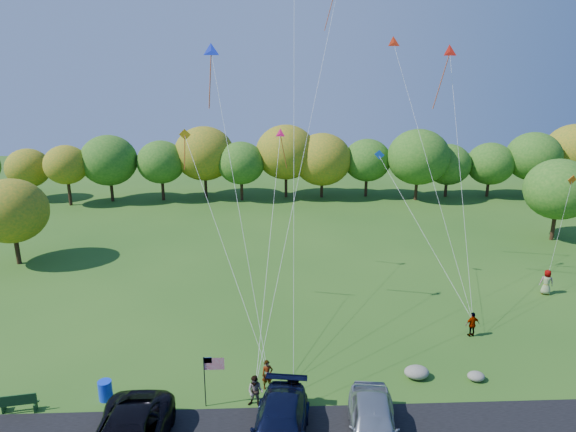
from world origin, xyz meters
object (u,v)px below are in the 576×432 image
trash_barrel (105,390)px  minivan_silver (373,424)px  flyer_d (472,324)px  flyer_a (267,375)px  flyer_e (547,282)px  park_bench (18,403)px  flyer_c (293,391)px  flyer_b (255,391)px  minivan_navy (280,428)px

trash_barrel → minivan_silver: bearing=-15.7°
flyer_d → flyer_a: bearing=10.2°
minivan_silver → flyer_a: bearing=145.2°
flyer_a → flyer_e: size_ratio=0.85×
flyer_a → park_bench: (-11.45, -1.37, -0.25)m
flyer_c → minivan_silver: bearing=179.7°
flyer_b → flyer_a: bearing=85.5°
minivan_navy → flyer_d: bearing=45.3°
flyer_d → trash_barrel: 20.43m
minivan_silver → flyer_b: size_ratio=3.22×
minivan_navy → flyer_e: flyer_e is taller
flyer_e → park_bench: flyer_e is taller
flyer_e → flyer_b: bearing=47.0°
flyer_e → park_bench: (-30.87, -11.47, -0.38)m
flyer_a → flyer_c: 1.83m
minivan_silver → flyer_c: size_ratio=3.29×
minivan_navy → park_bench: (-11.95, 2.65, -0.36)m
minivan_silver → flyer_e: 20.57m
trash_barrel → flyer_c: bearing=-5.2°
minivan_navy → flyer_a: 4.06m
flyer_e → trash_barrel: size_ratio=1.83×
flyer_a → flyer_c: (1.21, -1.37, 0.01)m
minivan_silver → flyer_e: size_ratio=2.85×
flyer_b → flyer_d: size_ratio=1.04×
minivan_silver → park_bench: minivan_silver is taller
minivan_silver → flyer_b: bearing=159.5°
flyer_c → trash_barrel: (-8.94, 0.81, -0.29)m
flyer_e → trash_barrel: (-27.14, -10.66, -0.41)m
park_bench → trash_barrel: trash_barrel is taller
flyer_d → minivan_silver: bearing=37.7°
flyer_a → minivan_navy: bearing=-97.4°
flyer_b → trash_barrel: (-7.16, 0.81, -0.30)m
flyer_a → flyer_c: bearing=-63.1°
minivan_silver → flyer_d: bearing=55.7°
flyer_b → park_bench: 10.89m
minivan_silver → flyer_d: size_ratio=3.34×
flyer_d → flyer_b: bearing=14.7°
flyer_b → flyer_c: (1.77, 0.00, -0.02)m
trash_barrel → flyer_b: bearing=-6.4°
flyer_d → minivan_navy: bearing=26.1°
flyer_c → flyer_d: 12.36m
flyer_d → park_bench: flyer_d is taller
minivan_navy → park_bench: 12.25m
flyer_a → flyer_e: flyer_e is taller
minivan_navy → park_bench: minivan_navy is taller
flyer_a → flyer_b: flyer_b is taller
minivan_navy → flyer_d: size_ratio=3.67×
minivan_navy → trash_barrel: 8.93m
flyer_d → trash_barrel: bearing=4.0°
minivan_navy → flyer_b: 2.86m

